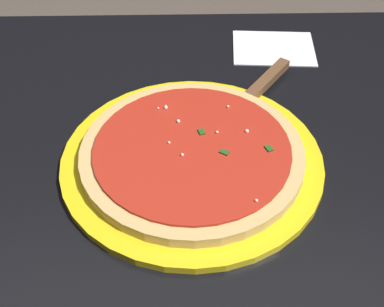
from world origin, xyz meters
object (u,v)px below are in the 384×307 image
(pizza, at_px, (192,153))
(napkin_folded_right, at_px, (274,48))
(serving_plate, at_px, (192,161))
(pizza_server, at_px, (253,94))

(pizza, bearing_deg, napkin_folded_right, -117.68)
(serving_plate, bearing_deg, napkin_folded_right, -117.68)
(pizza_server, bearing_deg, serving_plate, 53.93)
(serving_plate, xyz_separation_m, napkin_folded_right, (-0.15, -0.30, -0.00))
(pizza_server, height_order, napkin_folded_right, pizza_server)
(serving_plate, relative_size, pizza, 1.18)
(serving_plate, bearing_deg, pizza_server, -126.07)
(pizza_server, distance_m, napkin_folded_right, 0.17)
(serving_plate, distance_m, pizza_server, 0.17)
(pizza, height_order, napkin_folded_right, pizza)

